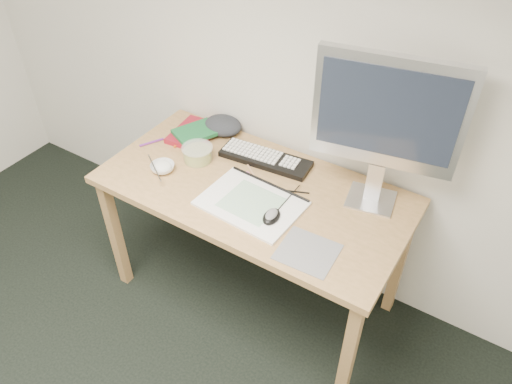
{
  "coord_description": "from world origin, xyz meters",
  "views": [
    {
      "loc": [
        1.21,
        -0.01,
        2.19
      ],
      "look_at": [
        0.36,
        1.33,
        0.83
      ],
      "focal_mm": 35.0,
      "sensor_mm": 36.0,
      "label": 1
    }
  ],
  "objects_px": {
    "sketchpad": "(251,203)",
    "keyboard": "(265,159)",
    "desk": "(253,201)",
    "rice_bowl": "(163,168)",
    "monitor": "(387,117)"
  },
  "relations": [
    {
      "from": "sketchpad",
      "to": "keyboard",
      "type": "height_order",
      "value": "keyboard"
    },
    {
      "from": "desk",
      "to": "keyboard",
      "type": "relative_size",
      "value": 3.17
    },
    {
      "from": "sketchpad",
      "to": "desk",
      "type": "bearing_deg",
      "value": 121.26
    },
    {
      "from": "sketchpad",
      "to": "keyboard",
      "type": "relative_size",
      "value": 0.96
    },
    {
      "from": "keyboard",
      "to": "monitor",
      "type": "xyz_separation_m",
      "value": [
        0.53,
        0.0,
        0.41
      ]
    },
    {
      "from": "sketchpad",
      "to": "keyboard",
      "type": "xyz_separation_m",
      "value": [
        -0.11,
        0.3,
        0.01
      ]
    },
    {
      "from": "keyboard",
      "to": "monitor",
      "type": "bearing_deg",
      "value": -4.85
    },
    {
      "from": "monitor",
      "to": "rice_bowl",
      "type": "height_order",
      "value": "monitor"
    },
    {
      "from": "desk",
      "to": "rice_bowl",
      "type": "height_order",
      "value": "rice_bowl"
    },
    {
      "from": "desk",
      "to": "rice_bowl",
      "type": "distance_m",
      "value": 0.45
    },
    {
      "from": "sketchpad",
      "to": "monitor",
      "type": "bearing_deg",
      "value": 38.5
    },
    {
      "from": "sketchpad",
      "to": "rice_bowl",
      "type": "xyz_separation_m",
      "value": [
        -0.47,
        -0.02,
        0.01
      ]
    },
    {
      "from": "desk",
      "to": "rice_bowl",
      "type": "bearing_deg",
      "value": -164.09
    },
    {
      "from": "monitor",
      "to": "rice_bowl",
      "type": "relative_size",
      "value": 6.0
    },
    {
      "from": "desk",
      "to": "sketchpad",
      "type": "xyz_separation_m",
      "value": [
        0.05,
        -0.1,
        0.09
      ]
    }
  ]
}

